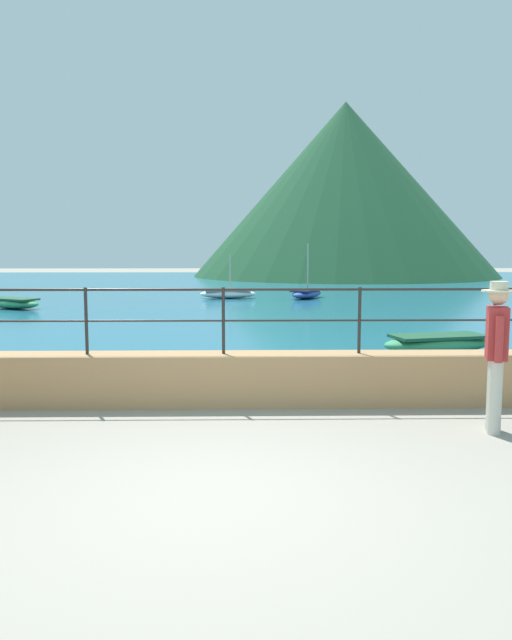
{
  "coord_description": "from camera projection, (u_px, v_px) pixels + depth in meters",
  "views": [
    {
      "loc": [
        0.28,
        -5.18,
        2.13
      ],
      "look_at": [
        0.45,
        3.7,
        1.1
      ],
      "focal_mm": 35.17,
      "sensor_mm": 36.0,
      "label": 1
    }
  ],
  "objects": [
    {
      "name": "railing",
      "position": [
        223.0,
        308.0,
        8.41
      ],
      "size": [
        18.44,
        0.04,
        0.9
      ],
      "color": "#282623",
      "rests_on": "promenade_wall"
    },
    {
      "name": "lake_water",
      "position": [
        238.0,
        290.0,
        31.04
      ],
      "size": [
        64.0,
        44.32,
        0.06
      ],
      "primitive_type": "cube",
      "color": "#236B89",
      "rests_on": "ground"
    },
    {
      "name": "boat_6",
      "position": [
        307.0,
        293.0,
        25.75
      ],
      "size": [
        1.84,
        2.46,
        2.24
      ],
      "color": "#2D4C9E",
      "rests_on": "lake_water"
    },
    {
      "name": "person_walking",
      "position": [
        496.0,
        349.0,
        7.16
      ],
      "size": [
        0.38,
        0.55,
        1.75
      ],
      "color": "beige",
      "rests_on": "ground"
    },
    {
      "name": "ground_plane",
      "position": [
        212.0,
        496.0,
        5.38
      ],
      "size": [
        120.0,
        120.0,
        0.0
      ],
      "primitive_type": "plane",
      "color": "gray"
    },
    {
      "name": "promenade_wall",
      "position": [
        224.0,
        379.0,
        8.52
      ],
      "size": [
        20.0,
        0.56,
        0.7
      ],
      "primitive_type": "cube",
      "color": "tan",
      "rests_on": "ground"
    },
    {
      "name": "boat_2",
      "position": [
        13.0,
        303.0,
        21.38
      ],
      "size": [
        2.44,
        1.93,
        0.36
      ],
      "color": "#338C59",
      "rests_on": "lake_water"
    },
    {
      "name": "hill_main",
      "position": [
        344.0,
        190.0,
        45.6
      ],
      "size": [
        22.14,
        22.14,
        12.56
      ],
      "primitive_type": "cone",
      "color": "#1E4C2D",
      "rests_on": "ground"
    },
    {
      "name": "boat_0",
      "position": [
        228.0,
        293.0,
        25.7
      ],
      "size": [
        2.36,
        1.07,
        1.82
      ],
      "color": "white",
      "rests_on": "lake_water"
    },
    {
      "name": "boat_1",
      "position": [
        438.0,
        343.0,
        12.36
      ],
      "size": [
        2.45,
        1.4,
        0.36
      ],
      "color": "#338C59",
      "rests_on": "lake_water"
    }
  ]
}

